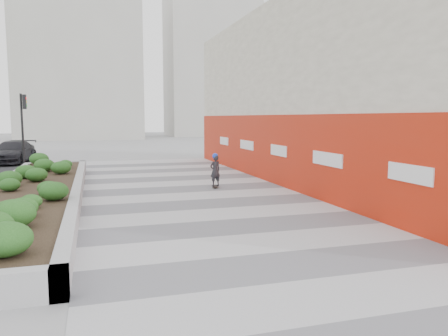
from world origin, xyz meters
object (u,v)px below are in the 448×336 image
(skateboarder, at_px, (215,170))
(planter, at_px, (36,190))
(car_dark, at_px, (13,152))
(traffic_signal_near, at_px, (23,120))

(skateboarder, bearing_deg, planter, -152.14)
(planter, bearing_deg, skateboarder, 9.81)
(planter, xyz_separation_m, skateboarder, (6.70, 1.16, 0.31))
(car_dark, bearing_deg, planter, -69.80)
(skateboarder, bearing_deg, traffic_signal_near, 150.10)
(traffic_signal_near, xyz_separation_m, car_dark, (-1.27, 3.98, -2.06))
(planter, xyz_separation_m, traffic_signal_near, (-1.73, 10.50, 2.34))
(car_dark, bearing_deg, traffic_signal_near, -63.77)
(traffic_signal_near, bearing_deg, skateboarder, -47.95)
(traffic_signal_near, relative_size, skateboarder, 2.92)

